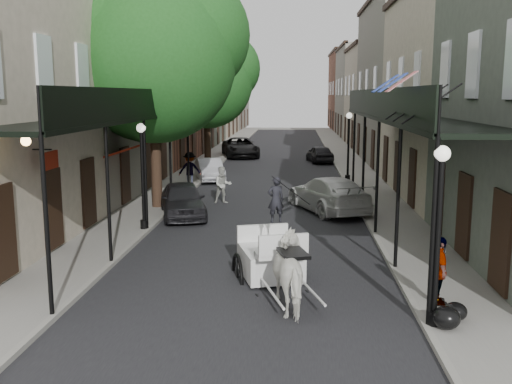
% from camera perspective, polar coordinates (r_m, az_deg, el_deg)
% --- Properties ---
extents(ground, '(140.00, 140.00, 0.00)m').
position_cam_1_polar(ground, '(14.26, -1.18, -9.99)').
color(ground, gray).
rests_on(ground, ground).
extents(road, '(8.00, 90.00, 0.01)m').
position_cam_1_polar(road, '(33.74, 1.87, 1.56)').
color(road, black).
rests_on(road, ground).
extents(sidewalk_left, '(2.20, 90.00, 0.12)m').
position_cam_1_polar(sidewalk_left, '(34.28, -6.51, 1.72)').
color(sidewalk_left, gray).
rests_on(sidewalk_left, ground).
extents(sidewalk_right, '(2.20, 90.00, 0.12)m').
position_cam_1_polar(sidewalk_right, '(33.92, 10.35, 1.54)').
color(sidewalk_right, gray).
rests_on(sidewalk_right, ground).
extents(building_row_left, '(5.00, 80.00, 10.50)m').
position_cam_1_polar(building_row_left, '(44.47, -8.91, 10.21)').
color(building_row_left, beige).
rests_on(building_row_left, ground).
extents(building_row_right, '(5.00, 80.00, 10.50)m').
position_cam_1_polar(building_row_right, '(43.99, 13.86, 10.05)').
color(building_row_right, slate).
rests_on(building_row_right, ground).
extents(gallery_left, '(2.20, 18.05, 4.88)m').
position_cam_1_polar(gallery_left, '(21.23, -12.57, 7.46)').
color(gallery_left, black).
rests_on(gallery_left, sidewalk_left).
extents(gallery_right, '(2.20, 18.05, 4.88)m').
position_cam_1_polar(gallery_right, '(20.67, 14.04, 7.35)').
color(gallery_right, black).
rests_on(gallery_right, sidewalk_right).
extents(tree_near, '(7.31, 6.80, 9.63)m').
position_cam_1_polar(tree_near, '(24.22, -9.21, 13.59)').
color(tree_near, '#382619').
rests_on(tree_near, sidewalk_left).
extents(tree_far, '(6.45, 6.00, 8.61)m').
position_cam_1_polar(tree_far, '(37.95, -4.38, 11.28)').
color(tree_far, '#382619').
rests_on(tree_far, sidewalk_left).
extents(lamppost_right_near, '(0.32, 0.32, 3.71)m').
position_cam_1_polar(lamppost_right_near, '(12.05, 17.74, -4.00)').
color(lamppost_right_near, black).
rests_on(lamppost_right_near, sidewalk_right).
extents(lamppost_left, '(0.32, 0.32, 3.71)m').
position_cam_1_polar(lamppost_left, '(20.28, -11.27, 1.72)').
color(lamppost_left, black).
rests_on(lamppost_left, sidewalk_left).
extents(lamppost_right_far, '(0.32, 0.32, 3.71)m').
position_cam_1_polar(lamppost_right_far, '(31.62, 9.23, 4.62)').
color(lamppost_right_far, black).
rests_on(lamppost_right_far, sidewalk_right).
extents(horse, '(1.44, 2.17, 1.69)m').
position_cam_1_polar(horse, '(12.99, 3.85, -8.08)').
color(horse, white).
rests_on(horse, ground).
extents(carriage, '(2.19, 2.78, 2.82)m').
position_cam_1_polar(carriage, '(15.37, 1.08, -4.26)').
color(carriage, black).
rests_on(carriage, ground).
extents(pedestrian_walking, '(0.96, 0.86, 1.65)m').
position_cam_1_polar(pedestrian_walking, '(25.39, -3.35, 0.69)').
color(pedestrian_walking, '#B2B4A9').
rests_on(pedestrian_walking, ground).
extents(pedestrian_sidewalk_left, '(1.23, 0.83, 1.77)m').
position_cam_1_polar(pedestrian_sidewalk_left, '(29.52, -6.64, 2.27)').
color(pedestrian_sidewalk_left, gray).
rests_on(pedestrian_sidewalk_left, sidewalk_left).
extents(pedestrian_sidewalk_right, '(0.38, 0.92, 1.56)m').
position_cam_1_polar(pedestrian_sidewalk_right, '(13.56, 17.87, -7.52)').
color(pedestrian_sidewalk_right, gray).
rests_on(pedestrian_sidewalk_right, sidewalk_right).
extents(car_left_near, '(2.67, 4.36, 1.39)m').
position_cam_1_polar(car_left_near, '(22.73, -7.35, -0.78)').
color(car_left_near, black).
rests_on(car_left_near, ground).
extents(car_left_mid, '(2.34, 3.99, 1.24)m').
position_cam_1_polar(car_left_mid, '(32.17, -4.67, 2.24)').
color(car_left_mid, '#A8A9AD').
rests_on(car_left_mid, ground).
extents(car_left_far, '(3.60, 5.83, 1.51)m').
position_cam_1_polar(car_left_far, '(44.13, -1.58, 4.48)').
color(car_left_far, black).
rests_on(car_left_far, ground).
extents(car_right_near, '(3.76, 5.43, 1.46)m').
position_cam_1_polar(car_right_near, '(23.79, 7.25, -0.21)').
color(car_right_near, silver).
rests_on(car_right_near, ground).
extents(car_right_far, '(2.07, 3.86, 1.25)m').
position_cam_1_polar(car_right_far, '(40.86, 6.40, 3.81)').
color(car_right_far, black).
rests_on(car_right_far, ground).
extents(trash_bags, '(0.82, 0.97, 0.47)m').
position_cam_1_polar(trash_bags, '(12.61, 18.83, -11.59)').
color(trash_bags, black).
rests_on(trash_bags, sidewalk_right).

